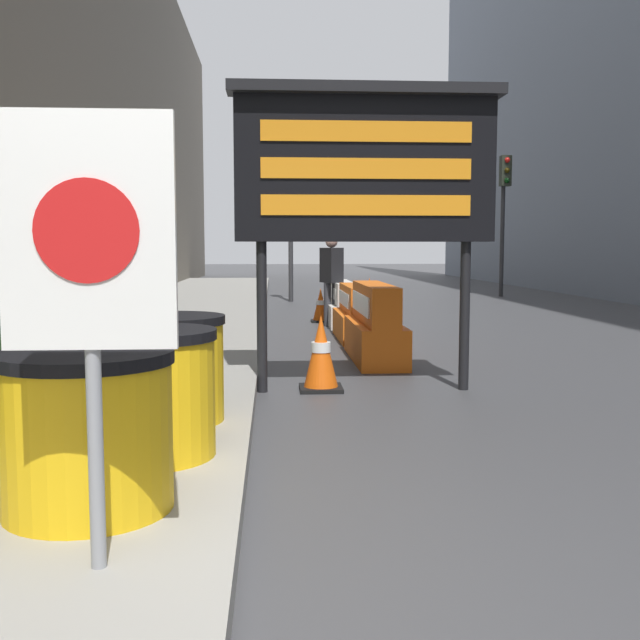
{
  "coord_description": "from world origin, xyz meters",
  "views": [
    {
      "loc": [
        0.16,
        -2.76,
        1.4
      ],
      "look_at": [
        0.65,
        4.95,
        0.65
      ],
      "focal_mm": 42.0,
      "sensor_mm": 36.0,
      "label": 1
    }
  ],
  "objects_px": {
    "barrel_drum_foreground": "(87,430)",
    "pedestrian_worker": "(331,273)",
    "traffic_light_far_side": "(504,195)",
    "traffic_light_near_curb": "(291,182)",
    "barrel_drum_middle": "(148,393)",
    "warning_sign": "(89,260)",
    "traffic_cone_far": "(369,297)",
    "traffic_cone_near": "(321,353)",
    "jersey_barrier_orange_far": "(375,327)",
    "barrel_drum_back": "(168,368)",
    "jersey_barrier_white": "(342,305)",
    "jersey_barrier_orange_near": "(355,315)",
    "traffic_cone_mid": "(321,306)",
    "message_board": "(365,167)"
  },
  "relations": [
    {
      "from": "traffic_cone_far",
      "to": "barrel_drum_middle",
      "type": "bearing_deg",
      "value": -104.08
    },
    {
      "from": "traffic_cone_near",
      "to": "traffic_cone_far",
      "type": "height_order",
      "value": "traffic_cone_far"
    },
    {
      "from": "barrel_drum_foreground",
      "to": "pedestrian_worker",
      "type": "bearing_deg",
      "value": 78.75
    },
    {
      "from": "barrel_drum_back",
      "to": "message_board",
      "type": "distance_m",
      "value": 2.93
    },
    {
      "from": "barrel_drum_back",
      "to": "traffic_cone_near",
      "type": "relative_size",
      "value": 1.11
    },
    {
      "from": "barrel_drum_middle",
      "to": "warning_sign",
      "type": "relative_size",
      "value": 0.47
    },
    {
      "from": "barrel_drum_middle",
      "to": "traffic_light_far_side",
      "type": "relative_size",
      "value": 0.21
    },
    {
      "from": "barrel_drum_middle",
      "to": "pedestrian_worker",
      "type": "distance_m",
      "value": 8.95
    },
    {
      "from": "traffic_light_far_side",
      "to": "pedestrian_worker",
      "type": "relative_size",
      "value": 2.46
    },
    {
      "from": "barrel_drum_foreground",
      "to": "traffic_cone_near",
      "type": "bearing_deg",
      "value": 69.95
    },
    {
      "from": "jersey_barrier_orange_near",
      "to": "traffic_cone_near",
      "type": "distance_m",
      "value": 4.17
    },
    {
      "from": "traffic_light_far_side",
      "to": "traffic_light_near_curb",
      "type": "bearing_deg",
      "value": -164.96
    },
    {
      "from": "traffic_cone_mid",
      "to": "traffic_cone_far",
      "type": "distance_m",
      "value": 1.88
    },
    {
      "from": "barrel_drum_middle",
      "to": "warning_sign",
      "type": "xyz_separation_m",
      "value": [
        0.06,
        -1.6,
        0.82
      ]
    },
    {
      "from": "barrel_drum_back",
      "to": "warning_sign",
      "type": "distance_m",
      "value": 2.64
    },
    {
      "from": "pedestrian_worker",
      "to": "barrel_drum_foreground",
      "type": "bearing_deg",
      "value": -36.85
    },
    {
      "from": "traffic_cone_mid",
      "to": "pedestrian_worker",
      "type": "distance_m",
      "value": 0.98
    },
    {
      "from": "jersey_barrier_orange_far",
      "to": "traffic_light_far_side",
      "type": "xyz_separation_m",
      "value": [
        5.25,
        11.68,
        2.44
      ]
    },
    {
      "from": "message_board",
      "to": "traffic_cone_mid",
      "type": "relative_size",
      "value": 4.57
    },
    {
      "from": "barrel_drum_foreground",
      "to": "jersey_barrier_orange_near",
      "type": "bearing_deg",
      "value": 74.62
    },
    {
      "from": "warning_sign",
      "to": "traffic_cone_near",
      "type": "height_order",
      "value": "warning_sign"
    },
    {
      "from": "warning_sign",
      "to": "pedestrian_worker",
      "type": "bearing_deg",
      "value": 80.53
    },
    {
      "from": "pedestrian_worker",
      "to": "jersey_barrier_orange_near",
      "type": "bearing_deg",
      "value": -18.96
    },
    {
      "from": "warning_sign",
      "to": "pedestrian_worker",
      "type": "relative_size",
      "value": 1.09
    },
    {
      "from": "barrel_drum_back",
      "to": "pedestrian_worker",
      "type": "distance_m",
      "value": 8.06
    },
    {
      "from": "barrel_drum_back",
      "to": "traffic_light_far_side",
      "type": "distance_m",
      "value": 17.25
    },
    {
      "from": "message_board",
      "to": "jersey_barrier_orange_far",
      "type": "distance_m",
      "value": 2.67
    },
    {
      "from": "barrel_drum_middle",
      "to": "traffic_light_far_side",
      "type": "xyz_separation_m",
      "value": [
        7.25,
        16.39,
        2.32
      ]
    },
    {
      "from": "traffic_cone_far",
      "to": "traffic_cone_near",
      "type": "bearing_deg",
      "value": -100.64
    },
    {
      "from": "jersey_barrier_orange_near",
      "to": "pedestrian_worker",
      "type": "distance_m",
      "value": 1.99
    },
    {
      "from": "barrel_drum_back",
      "to": "jersey_barrier_white",
      "type": "height_order",
      "value": "barrel_drum_back"
    },
    {
      "from": "traffic_light_near_curb",
      "to": "message_board",
      "type": "bearing_deg",
      "value": -88.04
    },
    {
      "from": "barrel_drum_middle",
      "to": "traffic_light_near_curb",
      "type": "distance_m",
      "value": 15.03
    },
    {
      "from": "barrel_drum_middle",
      "to": "jersey_barrier_orange_near",
      "type": "bearing_deg",
      "value": 73.72
    },
    {
      "from": "traffic_light_far_side",
      "to": "pedestrian_worker",
      "type": "distance_m",
      "value": 9.58
    },
    {
      "from": "pedestrian_worker",
      "to": "warning_sign",
      "type": "bearing_deg",
      "value": -35.07
    },
    {
      "from": "barrel_drum_back",
      "to": "jersey_barrier_orange_far",
      "type": "distance_m",
      "value": 4.3
    },
    {
      "from": "barrel_drum_back",
      "to": "traffic_light_far_side",
      "type": "relative_size",
      "value": 0.21
    },
    {
      "from": "barrel_drum_middle",
      "to": "pedestrian_worker",
      "type": "xyz_separation_m",
      "value": [
        1.79,
        8.76,
        0.41
      ]
    },
    {
      "from": "barrel_drum_foreground",
      "to": "traffic_cone_near",
      "type": "distance_m",
      "value": 3.94
    },
    {
      "from": "jersey_barrier_orange_far",
      "to": "traffic_cone_mid",
      "type": "relative_size",
      "value": 3.13
    },
    {
      "from": "barrel_drum_foreground",
      "to": "message_board",
      "type": "relative_size",
      "value": 0.28
    },
    {
      "from": "barrel_drum_middle",
      "to": "traffic_light_near_curb",
      "type": "xyz_separation_m",
      "value": [
        1.22,
        14.77,
        2.52
      ]
    },
    {
      "from": "jersey_barrier_orange_near",
      "to": "traffic_light_near_curb",
      "type": "xyz_separation_m",
      "value": [
        -0.79,
        7.89,
        2.69
      ]
    },
    {
      "from": "jersey_barrier_orange_far",
      "to": "barrel_drum_foreground",
      "type": "bearing_deg",
      "value": -110.86
    },
    {
      "from": "jersey_barrier_orange_far",
      "to": "traffic_cone_far",
      "type": "xyz_separation_m",
      "value": [
        0.75,
        6.29,
        -0.04
      ]
    },
    {
      "from": "barrel_drum_foreground",
      "to": "traffic_light_far_side",
      "type": "relative_size",
      "value": 0.21
    },
    {
      "from": "traffic_light_near_curb",
      "to": "traffic_light_far_side",
      "type": "xyz_separation_m",
      "value": [
        6.03,
        1.62,
        -0.19
      ]
    },
    {
      "from": "traffic_cone_near",
      "to": "traffic_light_far_side",
      "type": "bearing_deg",
      "value": 66.07
    },
    {
      "from": "traffic_cone_near",
      "to": "pedestrian_worker",
      "type": "distance_m",
      "value": 6.04
    }
  ]
}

